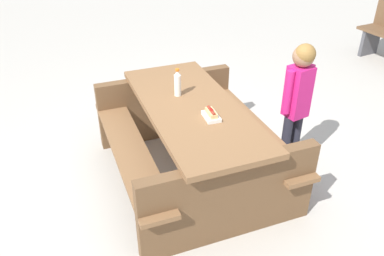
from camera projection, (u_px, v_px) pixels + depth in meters
The scene contains 5 objects.
ground_plane at pixel (192, 176), 3.71m from camera, with size 30.00×30.00×0.00m, color #B7B2A8.
picnic_table at pixel (192, 136), 3.48m from camera, with size 2.02×1.70×0.75m.
soda_bottle at pixel (178, 83), 3.42m from camera, with size 0.06×0.06×0.25m.
hotdog_tray at pixel (211, 115), 3.12m from camera, with size 0.20×0.15×0.08m.
child_in_coat at pixel (298, 92), 3.45m from camera, with size 0.19×0.30×1.23m.
Camera 1 is at (2.50, -1.52, 2.32)m, focal length 36.97 mm.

